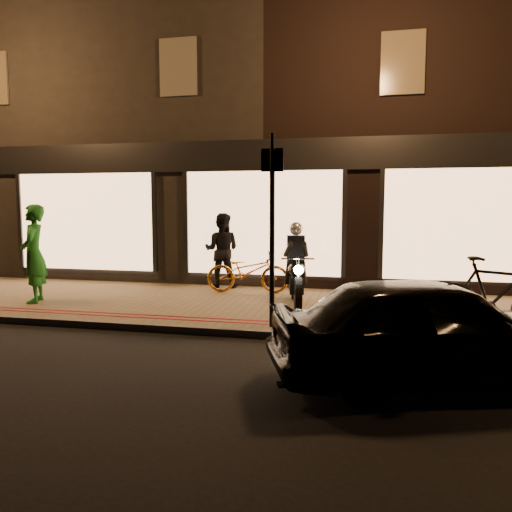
{
  "coord_description": "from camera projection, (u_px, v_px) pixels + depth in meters",
  "views": [
    {
      "loc": [
        2.35,
        -7.28,
        2.06
      ],
      "look_at": [
        0.37,
        1.6,
        1.1
      ],
      "focal_mm": 35.0,
      "sensor_mm": 36.0,
      "label": 1
    }
  ],
  "objects": [
    {
      "name": "bicycle_dark",
      "position": [
        495.0,
        296.0,
        7.36
      ],
      "size": [
        1.93,
        1.42,
        1.15
      ],
      "primitive_type": "imported",
      "rotation": [
        0.0,
        0.0,
        1.05
      ],
      "color": "black",
      "rests_on": "sidewalk"
    },
    {
      "name": "bicycle_gold",
      "position": [
        248.0,
        271.0,
        10.85
      ],
      "size": [
        1.85,
        0.85,
        0.94
      ],
      "primitive_type": "imported",
      "rotation": [
        0.0,
        0.0,
        1.7
      ],
      "color": "#C37722",
      "rests_on": "sidewalk"
    },
    {
      "name": "person_dark",
      "position": [
        222.0,
        250.0,
        11.57
      ],
      "size": [
        0.86,
        0.69,
        1.72
      ],
      "primitive_type": "imported",
      "rotation": [
        0.0,
        0.0,
        3.19
      ],
      "color": "black",
      "rests_on": "sidewalk"
    },
    {
      "name": "ground",
      "position": [
        211.0,
        336.0,
        7.79
      ],
      "size": [
        90.0,
        90.0,
        0.0
      ],
      "primitive_type": "plane",
      "color": "black",
      "rests_on": "ground"
    },
    {
      "name": "sidewalk",
      "position": [
        242.0,
        306.0,
        9.72
      ],
      "size": [
        50.0,
        4.0,
        0.12
      ],
      "primitive_type": "cube",
      "color": "#746148",
      "rests_on": "ground"
    },
    {
      "name": "motorcycle",
      "position": [
        296.0,
        273.0,
        9.54
      ],
      "size": [
        0.68,
        1.93,
        1.59
      ],
      "rotation": [
        0.0,
        0.0,
        0.19
      ],
      "color": "black",
      "rests_on": "sidewalk"
    },
    {
      "name": "building_row",
      "position": [
        295.0,
        135.0,
        16.07
      ],
      "size": [
        48.0,
        10.11,
        8.5
      ],
      "color": "black",
      "rests_on": "ground"
    },
    {
      "name": "kerb_stone",
      "position": [
        212.0,
        331.0,
        7.83
      ],
      "size": [
        50.0,
        0.14,
        0.12
      ],
      "primitive_type": "cube",
      "color": "#59544C",
      "rests_on": "ground"
    },
    {
      "name": "parked_car",
      "position": [
        432.0,
        329.0,
        5.68
      ],
      "size": [
        3.99,
        2.64,
        1.26
      ],
      "primitive_type": "imported",
      "rotation": [
        0.0,
        0.0,
        1.91
      ],
      "color": "black",
      "rests_on": "ground"
    },
    {
      "name": "red_kerb_lines",
      "position": [
        221.0,
        320.0,
        8.31
      ],
      "size": [
        50.0,
        0.26,
        0.01
      ],
      "color": "maroon",
      "rests_on": "sidewalk"
    },
    {
      "name": "person_green",
      "position": [
        34.0,
        254.0,
        9.75
      ],
      "size": [
        0.71,
        0.83,
        1.92
      ],
      "primitive_type": "imported",
      "rotation": [
        0.0,
        0.0,
        -1.15
      ],
      "color": "#1E7022",
      "rests_on": "sidewalk"
    },
    {
      "name": "sign_post",
      "position": [
        272.0,
        221.0,
        7.7
      ],
      "size": [
        0.35,
        0.09,
        3.0
      ],
      "rotation": [
        0.0,
        0.0,
        -0.08
      ],
      "color": "black",
      "rests_on": "sidewalk"
    }
  ]
}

